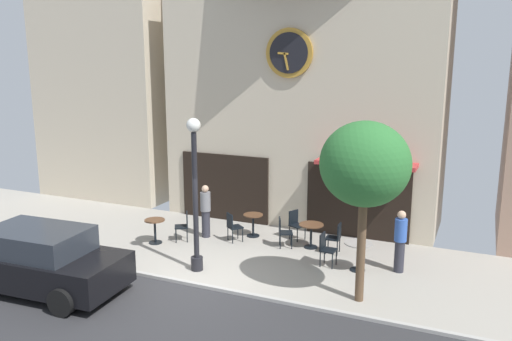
{
  "coord_description": "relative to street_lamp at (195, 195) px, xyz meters",
  "views": [
    {
      "loc": [
        6.4,
        -10.47,
        5.55
      ],
      "look_at": [
        0.65,
        2.62,
        2.46
      ],
      "focal_mm": 36.9,
      "sensor_mm": 36.0,
      "label": 1
    }
  ],
  "objects": [
    {
      "name": "ground_plane",
      "position": [
        0.32,
        -1.59,
        -2.09
      ],
      "size": [
        26.52,
        11.85,
        0.13
      ],
      "color": "#9E998E"
    },
    {
      "name": "cafe_chair_right_end",
      "position": [
        3.04,
        1.67,
        -1.53
      ],
      "size": [
        0.42,
        0.42,
        0.9
      ],
      "color": "black",
      "rests_on": "ground_plane"
    },
    {
      "name": "cafe_chair_left_end",
      "position": [
        -1.51,
        1.84,
        -1.53
      ],
      "size": [
        0.55,
        0.55,
        0.9
      ],
      "color": "black",
      "rests_on": "ground_plane"
    },
    {
      "name": "street_lamp",
      "position": [
        0.0,
        0.0,
        0.0
      ],
      "size": [
        0.36,
        0.36,
        4.06
      ],
      "color": "black",
      "rests_on": "ground_plane"
    },
    {
      "name": "cafe_chair_mid_row",
      "position": [
        3.05,
        2.66,
        -1.53
      ],
      "size": [
        0.42,
        0.42,
        0.9
      ],
      "color": "black",
      "rests_on": "ground_plane"
    },
    {
      "name": "neighbor_building_left",
      "position": [
        -7.21,
        6.61,
        3.57
      ],
      "size": [
        5.5,
        4.58,
        11.26
      ],
      "color": "beige",
      "rests_on": "ground_plane"
    },
    {
      "name": "cafe_chair_outer",
      "position": [
        -0.1,
        2.36,
        -1.53
      ],
      "size": [
        0.56,
        0.56,
        0.9
      ],
      "color": "black",
      "rests_on": "ground_plane"
    },
    {
      "name": "pedestrian_grey",
      "position": [
        -1.06,
        2.41,
        -1.2
      ],
      "size": [
        0.43,
        0.43,
        1.67
      ],
      "color": "#2D2D38",
      "rests_on": "ground_plane"
    },
    {
      "name": "cafe_table_leftmost",
      "position": [
        2.26,
        2.82,
        -1.54
      ],
      "size": [
        0.73,
        0.73,
        0.73
      ],
      "color": "black",
      "rests_on": "ground_plane"
    },
    {
      "name": "cafe_chair_corner",
      "position": [
        1.48,
        2.53,
        -1.53
      ],
      "size": [
        0.53,
        0.53,
        0.9
      ],
      "color": "black",
      "rests_on": "ground_plane"
    },
    {
      "name": "street_tree",
      "position": [
        4.36,
        -0.04,
        1.15
      ],
      "size": [
        2.02,
        1.82,
        4.2
      ],
      "color": "brown",
      "rests_on": "ground_plane"
    },
    {
      "name": "cafe_table_center_right",
      "position": [
        -2.2,
        1.29,
        -1.57
      ],
      "size": [
        0.62,
        0.62,
        0.74
      ],
      "color": "black",
      "rests_on": "ground_plane"
    },
    {
      "name": "cafe_chair_curbside",
      "position": [
        1.58,
        3.37,
        -1.53
      ],
      "size": [
        0.53,
        0.53,
        0.9
      ],
      "color": "black",
      "rests_on": "ground_plane"
    },
    {
      "name": "cafe_table_near_curb",
      "position": [
        0.27,
        3.06,
        -1.59
      ],
      "size": [
        0.62,
        0.62,
        0.72
      ],
      "color": "black",
      "rests_on": "ground_plane"
    },
    {
      "name": "pedestrian_blue",
      "position": [
        4.93,
        2.05,
        -1.2
      ],
      "size": [
        0.45,
        0.45,
        1.67
      ],
      "color": "#2D2D38",
      "rests_on": "ground_plane"
    },
    {
      "name": "clock_building",
      "position": [
        0.97,
        5.71,
        3.18
      ],
      "size": [
        9.24,
        4.17,
        10.11
      ],
      "color": "beige",
      "rests_on": "ground_plane"
    },
    {
      "name": "parked_car_black",
      "position": [
        -2.89,
        -2.59,
        -1.3
      ],
      "size": [
        4.4,
        2.22,
        1.55
      ],
      "color": "black",
      "rests_on": "ground_plane"
    },
    {
      "name": "cafe_table_near_door",
      "position": [
        3.92,
        1.69,
        -1.5
      ],
      "size": [
        0.74,
        0.74,
        0.77
      ],
      "color": "black",
      "rests_on": "ground_plane"
    }
  ]
}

